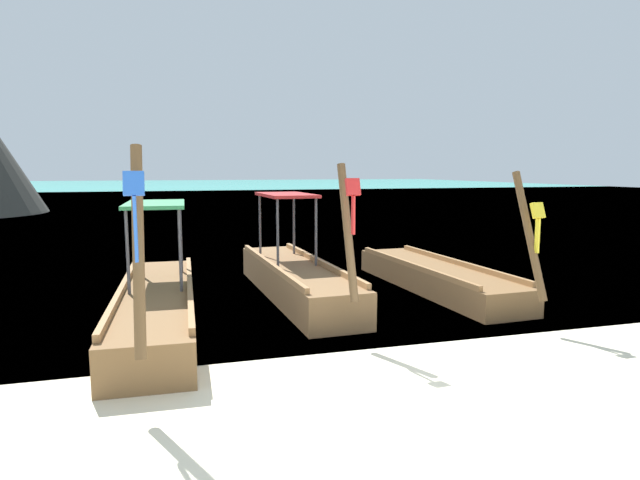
# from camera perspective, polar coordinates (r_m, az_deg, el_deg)

# --- Properties ---
(ground) EXTENTS (120.00, 120.00, 0.00)m
(ground) POSITION_cam_1_polar(r_m,az_deg,el_deg) (5.67, 12.45, -18.52)
(ground) COLOR beige
(sea_water) EXTENTS (120.00, 120.00, 0.00)m
(sea_water) POSITION_cam_1_polar(r_m,az_deg,el_deg) (66.79, -13.80, 5.19)
(sea_water) COLOR #2DB29E
(sea_water) RESTS_ON ground
(longtail_boat_blue_ribbon) EXTENTS (1.28, 6.04, 2.74)m
(longtail_boat_blue_ribbon) POSITION_cam_1_polar(r_m,az_deg,el_deg) (8.95, -16.95, -6.51)
(longtail_boat_blue_ribbon) COLOR brown
(longtail_boat_blue_ribbon) RESTS_ON ground
(longtail_boat_red_ribbon) EXTENTS (1.32, 5.75, 2.57)m
(longtail_boat_red_ribbon) POSITION_cam_1_polar(r_m,az_deg,el_deg) (10.48, -2.62, -4.04)
(longtail_boat_red_ribbon) COLOR brown
(longtail_boat_red_ribbon) RESTS_ON ground
(longtail_boat_yellow_ribbon) EXTENTS (1.40, 5.73, 2.45)m
(longtail_boat_yellow_ribbon) POSITION_cam_1_polar(r_m,az_deg,el_deg) (11.34, 12.20, -3.87)
(longtail_boat_yellow_ribbon) COLOR brown
(longtail_boat_yellow_ribbon) RESTS_ON ground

